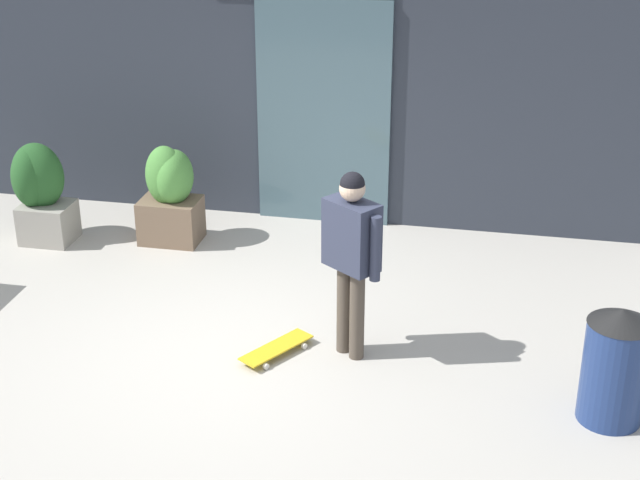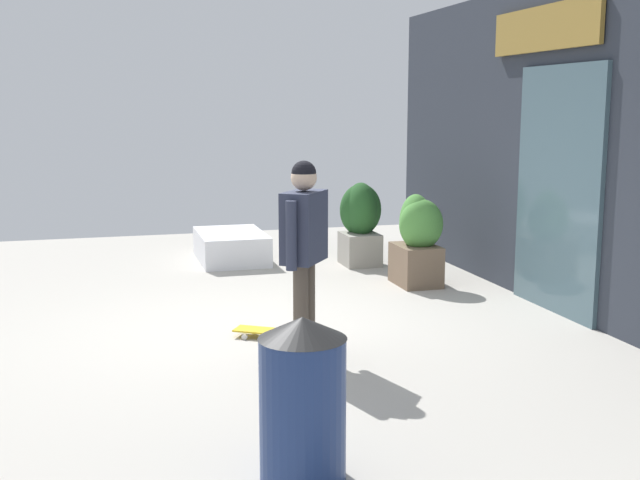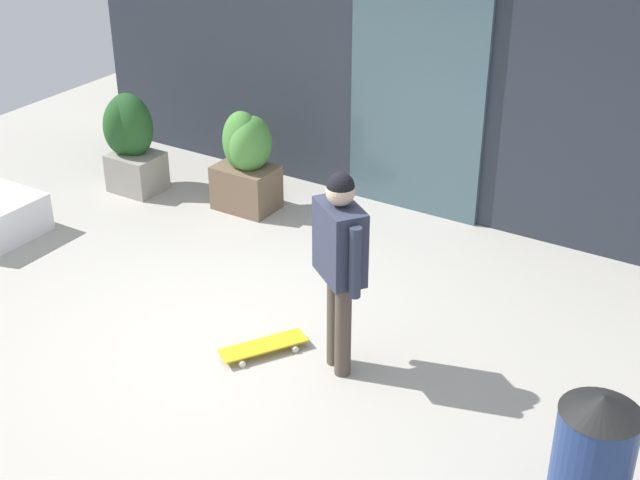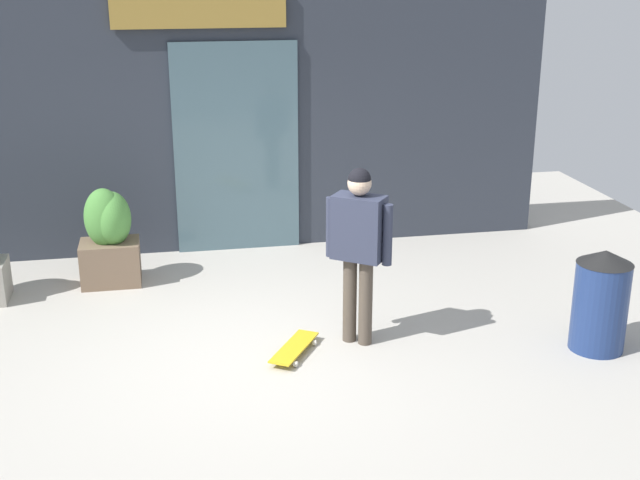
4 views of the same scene
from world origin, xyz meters
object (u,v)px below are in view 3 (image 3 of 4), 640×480
object	(u,v)px
trash_bin	(593,459)
planter_box_right	(247,160)
skateboard	(263,346)
skateboarder	(340,253)
planter_box_left	(130,136)

from	to	relation	value
trash_bin	planter_box_right	bearing A→B (deg)	150.19
skateboard	skateboarder	bearing A→B (deg)	134.99
skateboarder	planter_box_left	xyz separation A→B (m)	(-3.77, 1.77, -0.43)
skateboard	planter_box_left	xyz separation A→B (m)	(-3.14, 1.91, 0.56)
planter_box_right	skateboarder	bearing A→B (deg)	-40.65
skateboarder	planter_box_right	world-z (taller)	skateboarder
trash_bin	planter_box_left	bearing A→B (deg)	158.51
planter_box_right	trash_bin	bearing A→B (deg)	-29.81
skateboarder	planter_box_left	size ratio (longest dim) A/B	1.52
skateboard	planter_box_left	world-z (taller)	planter_box_left
skateboard	trash_bin	bearing A→B (deg)	113.48
planter_box_left	planter_box_right	xyz separation A→B (m)	(1.42, 0.25, -0.06)
skateboarder	planter_box_left	distance (m)	4.18
skateboarder	skateboard	bearing A→B (deg)	-41.04
planter_box_left	skateboarder	bearing A→B (deg)	-25.13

